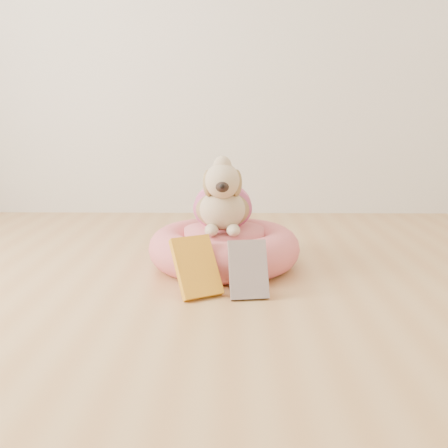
{
  "coord_description": "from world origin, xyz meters",
  "views": [
    {
      "loc": [
        0.28,
        -1.04,
        0.63
      ],
      "look_at": [
        0.25,
        0.98,
        0.19
      ],
      "focal_mm": 40.0,
      "sensor_mm": 36.0,
      "label": 1
    }
  ],
  "objects_px": {
    "book_white": "(248,269)",
    "book_yellow": "(196,267)",
    "dog": "(223,191)",
    "pet_bed": "(224,248)"
  },
  "relations": [
    {
      "from": "pet_bed",
      "to": "book_yellow",
      "type": "distance_m",
      "value": 0.37
    },
    {
      "from": "pet_bed",
      "to": "book_yellow",
      "type": "height_order",
      "value": "book_yellow"
    },
    {
      "from": "book_white",
      "to": "book_yellow",
      "type": "bearing_deg",
      "value": 165.96
    },
    {
      "from": "dog",
      "to": "book_white",
      "type": "relative_size",
      "value": 2.08
    },
    {
      "from": "pet_bed",
      "to": "book_yellow",
      "type": "xyz_separation_m",
      "value": [
        -0.09,
        -0.35,
        0.02
      ]
    },
    {
      "from": "book_yellow",
      "to": "pet_bed",
      "type": "bearing_deg",
      "value": 46.7
    },
    {
      "from": "book_yellow",
      "to": "dog",
      "type": "bearing_deg",
      "value": 47.71
    },
    {
      "from": "book_yellow",
      "to": "book_white",
      "type": "bearing_deg",
      "value": -34.28
    },
    {
      "from": "dog",
      "to": "book_yellow",
      "type": "relative_size",
      "value": 1.91
    },
    {
      "from": "book_yellow",
      "to": "book_white",
      "type": "relative_size",
      "value": 1.09
    }
  ]
}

